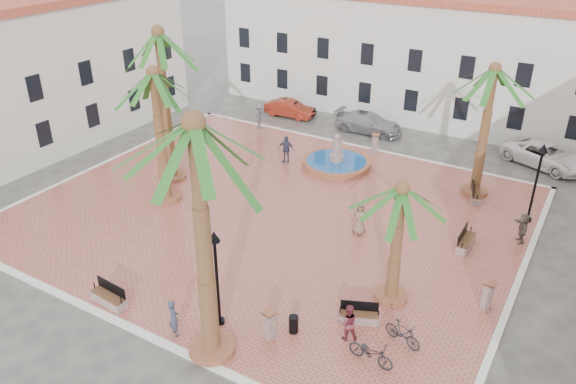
{
  "coord_description": "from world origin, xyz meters",
  "views": [
    {
      "loc": [
        14.62,
        -22.87,
        15.38
      ],
      "look_at": [
        1.0,
        0.0,
        1.6
      ],
      "focal_mm": 35.0,
      "sensor_mm": 36.0,
      "label": 1
    }
  ],
  "objects_px": {
    "bench_s": "(109,298)",
    "bench_se": "(359,316)",
    "palm_nw": "(160,49)",
    "lamppost_s": "(216,263)",
    "bollard_e": "(488,295)",
    "bicycle_a": "(371,352)",
    "pedestrian_north": "(260,116)",
    "car_white": "(545,155)",
    "palm_s": "(196,152)",
    "pedestrian_fountain_a": "(360,218)",
    "litter_bin": "(294,324)",
    "palm_sw": "(155,88)",
    "bollard_se": "(269,324)",
    "cyclist_a": "(174,318)",
    "car_black": "(293,108)",
    "palm_ne": "(493,84)",
    "car_silver": "(369,123)",
    "fountain": "(336,162)",
    "bench_ne": "(475,194)",
    "lamppost_e": "(539,170)",
    "pedestrian_fountain_b": "(286,149)",
    "pedestrian_east": "(523,228)",
    "cyclist_b": "(348,322)",
    "bench_e": "(466,242)",
    "bollard_n": "(375,143)",
    "car_red": "(289,109)",
    "bicycle_b": "(403,333)"
  },
  "relations": [
    {
      "from": "palm_s",
      "to": "cyclist_a",
      "type": "height_order",
      "value": "palm_s"
    },
    {
      "from": "palm_sw",
      "to": "bicycle_b",
      "type": "xyz_separation_m",
      "value": [
        15.84,
        -4.34,
        -6.1
      ]
    },
    {
      "from": "bench_e",
      "to": "lamppost_s",
      "type": "distance_m",
      "value": 13.15
    },
    {
      "from": "fountain",
      "to": "bench_ne",
      "type": "height_order",
      "value": "fountain"
    },
    {
      "from": "bench_s",
      "to": "litter_bin",
      "type": "height_order",
      "value": "bench_s"
    },
    {
      "from": "pedestrian_fountain_a",
      "to": "car_red",
      "type": "xyz_separation_m",
      "value": [
        -12.38,
        13.87,
        -0.42
      ]
    },
    {
      "from": "litter_bin",
      "to": "bicycle_a",
      "type": "distance_m",
      "value": 3.31
    },
    {
      "from": "litter_bin",
      "to": "pedestrian_fountain_a",
      "type": "distance_m",
      "value": 8.21
    },
    {
      "from": "bicycle_a",
      "to": "car_black",
      "type": "distance_m",
      "value": 27.74
    },
    {
      "from": "bollard_se",
      "to": "cyclist_a",
      "type": "bearing_deg",
      "value": -152.59
    },
    {
      "from": "pedestrian_fountain_b",
      "to": "palm_sw",
      "type": "bearing_deg",
      "value": -125.83
    },
    {
      "from": "cyclist_b",
      "to": "car_white",
      "type": "xyz_separation_m",
      "value": [
        3.89,
        21.55,
        -0.19
      ]
    },
    {
      "from": "bollard_se",
      "to": "litter_bin",
      "type": "height_order",
      "value": "bollard_se"
    },
    {
      "from": "lamppost_e",
      "to": "pedestrian_fountain_b",
      "type": "bearing_deg",
      "value": -179.92
    },
    {
      "from": "bench_ne",
      "to": "bicycle_b",
      "type": "distance_m",
      "value": 13.55
    },
    {
      "from": "litter_bin",
      "to": "car_silver",
      "type": "relative_size",
      "value": 0.15
    },
    {
      "from": "bench_e",
      "to": "bicycle_a",
      "type": "xyz_separation_m",
      "value": [
        -0.9,
        -9.69,
        0.21
      ]
    },
    {
      "from": "bench_s",
      "to": "pedestrian_east",
      "type": "xyz_separation_m",
      "value": [
        14.09,
        14.11,
        0.51
      ]
    },
    {
      "from": "pedestrian_north",
      "to": "car_white",
      "type": "xyz_separation_m",
      "value": [
        19.5,
        4.02,
        -0.38
      ]
    },
    {
      "from": "palm_ne",
      "to": "cyclist_b",
      "type": "xyz_separation_m",
      "value": [
        -1.08,
        -15.09,
        -5.77
      ]
    },
    {
      "from": "palm_nw",
      "to": "bicycle_a",
      "type": "height_order",
      "value": "palm_nw"
    },
    {
      "from": "fountain",
      "to": "bench_s",
      "type": "relative_size",
      "value": 2.33
    },
    {
      "from": "bench_ne",
      "to": "pedestrian_fountain_a",
      "type": "distance_m",
      "value": 8.13
    },
    {
      "from": "lamppost_e",
      "to": "bollard_e",
      "type": "xyz_separation_m",
      "value": [
        -0.18,
        -8.6,
        -2.33
      ]
    },
    {
      "from": "bench_se",
      "to": "pedestrian_east",
      "type": "relative_size",
      "value": 1.08
    },
    {
      "from": "palm_sw",
      "to": "pedestrian_east",
      "type": "relative_size",
      "value": 4.96
    },
    {
      "from": "litter_bin",
      "to": "palm_sw",
      "type": "bearing_deg",
      "value": 153.55
    },
    {
      "from": "palm_s",
      "to": "pedestrian_fountain_a",
      "type": "xyz_separation_m",
      "value": [
        1.28,
        10.66,
        -7.29
      ]
    },
    {
      "from": "palm_ne",
      "to": "pedestrian_fountain_b",
      "type": "xyz_separation_m",
      "value": [
        -11.83,
        -1.86,
        -5.67
      ]
    },
    {
      "from": "cyclist_a",
      "to": "pedestrian_fountain_b",
      "type": "height_order",
      "value": "pedestrian_fountain_b"
    },
    {
      "from": "bench_e",
      "to": "bollard_n",
      "type": "relative_size",
      "value": 1.33
    },
    {
      "from": "palm_sw",
      "to": "lamppost_s",
      "type": "height_order",
      "value": "palm_sw"
    },
    {
      "from": "palm_nw",
      "to": "lamppost_s",
      "type": "height_order",
      "value": "palm_nw"
    },
    {
      "from": "pedestrian_fountain_a",
      "to": "pedestrian_east",
      "type": "xyz_separation_m",
      "value": [
        7.3,
        3.47,
        -0.15
      ]
    },
    {
      "from": "bicycle_a",
      "to": "bicycle_b",
      "type": "xyz_separation_m",
      "value": [
        0.64,
        1.56,
        0.02
      ]
    },
    {
      "from": "cyclist_a",
      "to": "cyclist_b",
      "type": "relative_size",
      "value": 1.03
    },
    {
      "from": "bollard_e",
      "to": "bicycle_a",
      "type": "height_order",
      "value": "bollard_e"
    },
    {
      "from": "litter_bin",
      "to": "pedestrian_fountain_b",
      "type": "distance_m",
      "value": 16.51
    },
    {
      "from": "bollard_se",
      "to": "cyclist_a",
      "type": "xyz_separation_m",
      "value": [
        -3.33,
        -1.73,
        0.15
      ]
    },
    {
      "from": "car_red",
      "to": "car_silver",
      "type": "bearing_deg",
      "value": -91.78
    },
    {
      "from": "palm_ne",
      "to": "car_silver",
      "type": "height_order",
      "value": "palm_ne"
    },
    {
      "from": "bench_se",
      "to": "pedestrian_north",
      "type": "relative_size",
      "value": 0.87
    },
    {
      "from": "bench_e",
      "to": "pedestrian_east",
      "type": "relative_size",
      "value": 1.15
    },
    {
      "from": "pedestrian_fountain_b",
      "to": "car_red",
      "type": "height_order",
      "value": "pedestrian_fountain_b"
    },
    {
      "from": "bollard_e",
      "to": "car_black",
      "type": "relative_size",
      "value": 0.34
    },
    {
      "from": "bench_se",
      "to": "palm_nw",
      "type": "bearing_deg",
      "value": 133.89
    },
    {
      "from": "bench_e",
      "to": "cyclist_a",
      "type": "distance_m",
      "value": 14.7
    },
    {
      "from": "lamppost_e",
      "to": "bollard_n",
      "type": "height_order",
      "value": "lamppost_e"
    },
    {
      "from": "bench_s",
      "to": "bench_se",
      "type": "relative_size",
      "value": 1.1
    },
    {
      "from": "lamppost_s",
      "to": "bollard_se",
      "type": "height_order",
      "value": "lamppost_s"
    }
  ]
}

